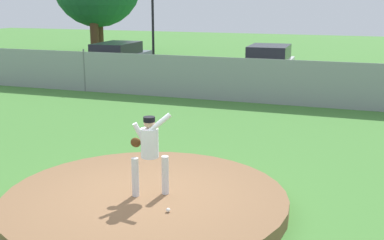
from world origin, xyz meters
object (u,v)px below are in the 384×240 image
(parked_car_white, at_px, (269,66))
(traffic_cone_orange, at_px, (190,69))
(baseball, at_px, (168,210))
(parked_car_slate, at_px, (117,60))
(pitcher_youth, at_px, (149,147))

(parked_car_white, bearing_deg, traffic_cone_orange, 158.78)
(baseball, height_order, parked_car_slate, parked_car_slate)
(parked_car_slate, bearing_deg, pitcher_youth, -60.26)
(baseball, bearing_deg, parked_car_slate, 120.48)
(pitcher_youth, bearing_deg, parked_car_white, 92.28)
(pitcher_youth, relative_size, parked_car_white, 0.38)
(baseball, xyz_separation_m, parked_car_slate, (-8.70, 14.78, 0.49))
(parked_car_slate, height_order, traffic_cone_orange, parked_car_slate)
(pitcher_youth, bearing_deg, parked_car_slate, 119.74)
(parked_car_white, relative_size, traffic_cone_orange, 7.45)
(baseball, relative_size, parked_car_white, 0.02)
(pitcher_youth, distance_m, traffic_cone_orange, 16.64)
(pitcher_youth, height_order, parked_car_white, pitcher_youth)
(traffic_cone_orange, bearing_deg, pitcher_youth, -72.88)
(pitcher_youth, xyz_separation_m, parked_car_white, (-0.57, 14.20, -0.35))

